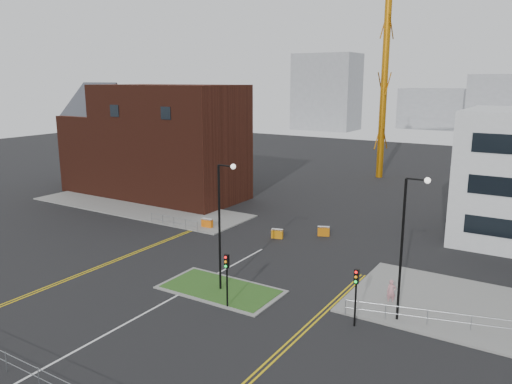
% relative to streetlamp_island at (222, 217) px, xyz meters
% --- Properties ---
extents(ground, '(200.00, 200.00, 0.00)m').
position_rel_streetlamp_island_xyz_m(ground, '(-2.22, -8.00, -5.41)').
color(ground, black).
rests_on(ground, ground).
extents(pavement_left, '(28.00, 8.00, 0.12)m').
position_rel_streetlamp_island_xyz_m(pavement_left, '(-22.22, 14.00, -5.35)').
color(pavement_left, slate).
rests_on(pavement_left, ground).
extents(island_kerb, '(8.60, 4.60, 0.08)m').
position_rel_streetlamp_island_xyz_m(island_kerb, '(-0.22, 0.00, -5.37)').
color(island_kerb, slate).
rests_on(island_kerb, ground).
extents(grass_island, '(8.00, 4.00, 0.12)m').
position_rel_streetlamp_island_xyz_m(grass_island, '(-0.22, 0.00, -5.35)').
color(grass_island, '#1E4918').
rests_on(grass_island, ground).
extents(brick_building, '(24.20, 10.07, 14.24)m').
position_rel_streetlamp_island_xyz_m(brick_building, '(-25.19, 20.00, 1.44)').
color(brick_building, '#3F190F').
rests_on(brick_building, ground).
extents(streetlamp_island, '(1.46, 0.36, 9.18)m').
position_rel_streetlamp_island_xyz_m(streetlamp_island, '(0.00, 0.00, 0.00)').
color(streetlamp_island, black).
rests_on(streetlamp_island, ground).
extents(streetlamp_right_near, '(1.46, 0.36, 9.18)m').
position_rel_streetlamp_island_xyz_m(streetlamp_right_near, '(12.00, 2.00, 0.00)').
color(streetlamp_right_near, black).
rests_on(streetlamp_right_near, ground).
extents(traffic_light_island, '(0.28, 0.33, 3.65)m').
position_rel_streetlamp_island_xyz_m(traffic_light_island, '(1.78, -2.02, -2.85)').
color(traffic_light_island, black).
rests_on(traffic_light_island, ground).
extents(traffic_light_right, '(0.28, 0.33, 3.65)m').
position_rel_streetlamp_island_xyz_m(traffic_light_right, '(9.78, -0.02, -2.85)').
color(traffic_light_right, black).
rests_on(traffic_light_right, ground).
extents(railing_front, '(24.05, 0.05, 1.10)m').
position_rel_streetlamp_island_xyz_m(railing_front, '(-2.22, -14.00, -4.63)').
color(railing_front, gray).
rests_on(railing_front, ground).
extents(railing_left, '(6.05, 0.05, 1.10)m').
position_rel_streetlamp_island_xyz_m(railing_left, '(-13.22, 10.00, -4.67)').
color(railing_left, gray).
rests_on(railing_left, ground).
extents(centre_line, '(0.15, 30.00, 0.01)m').
position_rel_streetlamp_island_xyz_m(centre_line, '(-2.22, -6.00, -5.41)').
color(centre_line, silver).
rests_on(centre_line, ground).
extents(yellow_left_a, '(0.12, 24.00, 0.01)m').
position_rel_streetlamp_island_xyz_m(yellow_left_a, '(-11.22, 2.00, -5.41)').
color(yellow_left_a, gold).
rests_on(yellow_left_a, ground).
extents(yellow_left_b, '(0.12, 24.00, 0.01)m').
position_rel_streetlamp_island_xyz_m(yellow_left_b, '(-10.92, 2.00, -5.41)').
color(yellow_left_b, gold).
rests_on(yellow_left_b, ground).
extents(yellow_right_a, '(0.12, 20.00, 0.01)m').
position_rel_streetlamp_island_xyz_m(yellow_right_a, '(7.28, -2.00, -5.41)').
color(yellow_right_a, gold).
rests_on(yellow_right_a, ground).
extents(yellow_right_b, '(0.12, 20.00, 0.01)m').
position_rel_streetlamp_island_xyz_m(yellow_right_b, '(7.58, -2.00, -5.41)').
color(yellow_right_b, gold).
rests_on(yellow_right_b, ground).
extents(skyline_a, '(18.00, 12.00, 22.00)m').
position_rel_streetlamp_island_xyz_m(skyline_a, '(-42.22, 112.00, 5.59)').
color(skyline_a, gray).
rests_on(skyline_a, ground).
extents(skyline_d, '(30.00, 12.00, 12.00)m').
position_rel_streetlamp_island_xyz_m(skyline_d, '(-10.22, 132.00, 0.59)').
color(skyline_d, gray).
rests_on(skyline_d, ground).
extents(pedestrian, '(0.71, 0.60, 1.66)m').
position_rel_streetlamp_island_xyz_m(pedestrian, '(10.71, 4.23, -4.59)').
color(pedestrian, '#C37E85').
rests_on(pedestrian, ground).
extents(barrier_left, '(1.20, 0.49, 0.99)m').
position_rel_streetlamp_island_xyz_m(barrier_left, '(-10.22, 11.57, -4.88)').
color(barrier_left, '#DE620C').
rests_on(barrier_left, ground).
extents(barrier_mid, '(1.17, 0.80, 0.94)m').
position_rel_streetlamp_island_xyz_m(barrier_mid, '(0.78, 15.39, -4.90)').
color(barrier_mid, '#C5680A').
rests_on(barrier_mid, ground).
extents(barrier_right, '(1.13, 0.60, 0.91)m').
position_rel_streetlamp_island_xyz_m(barrier_right, '(-2.62, 12.43, -4.92)').
color(barrier_right, orange).
rests_on(barrier_right, ground).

